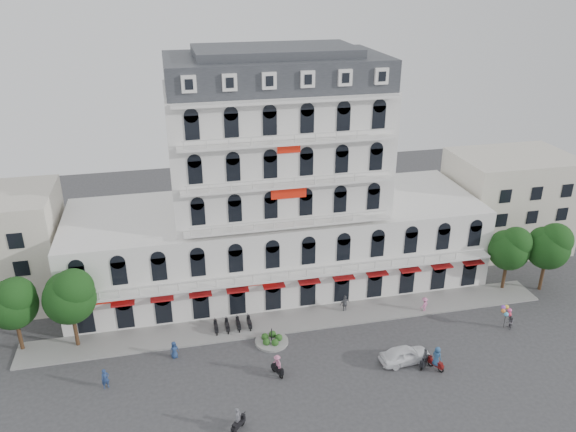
{
  "coord_description": "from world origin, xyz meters",
  "views": [
    {
      "loc": [
        -11.11,
        -37.35,
        32.88
      ],
      "look_at": [
        -0.5,
        10.0,
        11.28
      ],
      "focal_mm": 35.0,
      "sensor_mm": 36.0,
      "label": 1
    }
  ],
  "objects_px": {
    "rider_east": "(437,358)",
    "balloon_vendor": "(508,317)",
    "rider_center": "(277,365)",
    "rider_west": "(238,420)",
    "rider_northeast": "(425,358)",
    "parked_car": "(405,355)"
  },
  "relations": [
    {
      "from": "rider_east",
      "to": "rider_northeast",
      "type": "distance_m",
      "value": 1.04
    },
    {
      "from": "rider_northeast",
      "to": "balloon_vendor",
      "type": "xyz_separation_m",
      "value": [
        10.57,
        3.62,
        0.34
      ]
    },
    {
      "from": "rider_east",
      "to": "balloon_vendor",
      "type": "xyz_separation_m",
      "value": [
        9.69,
        4.13,
        0.1
      ]
    },
    {
      "from": "rider_west",
      "to": "balloon_vendor",
      "type": "height_order",
      "value": "balloon_vendor"
    },
    {
      "from": "parked_car",
      "to": "rider_center",
      "type": "height_order",
      "value": "rider_center"
    },
    {
      "from": "rider_east",
      "to": "rider_center",
      "type": "bearing_deg",
      "value": 52.58
    },
    {
      "from": "rider_east",
      "to": "rider_center",
      "type": "xyz_separation_m",
      "value": [
        -13.95,
        2.32,
        -0.1
      ]
    },
    {
      "from": "rider_west",
      "to": "balloon_vendor",
      "type": "distance_m",
      "value": 28.86
    },
    {
      "from": "rider_west",
      "to": "rider_east",
      "type": "xyz_separation_m",
      "value": [
        18.19,
        3.33,
        0.24
      ]
    },
    {
      "from": "parked_car",
      "to": "rider_west",
      "type": "distance_m",
      "value": 16.6
    },
    {
      "from": "parked_car",
      "to": "rider_east",
      "type": "distance_m",
      "value": 2.8
    },
    {
      "from": "rider_northeast",
      "to": "parked_car",
      "type": "bearing_deg",
      "value": -79.76
    },
    {
      "from": "parked_car",
      "to": "rider_east",
      "type": "height_order",
      "value": "rider_east"
    },
    {
      "from": "rider_west",
      "to": "rider_center",
      "type": "bearing_deg",
      "value": 6.47
    },
    {
      "from": "balloon_vendor",
      "to": "rider_center",
      "type": "bearing_deg",
      "value": -175.62
    },
    {
      "from": "parked_car",
      "to": "rider_northeast",
      "type": "distance_m",
      "value": 1.76
    },
    {
      "from": "rider_west",
      "to": "rider_northeast",
      "type": "bearing_deg",
      "value": -34.14
    },
    {
      "from": "parked_car",
      "to": "rider_east",
      "type": "relative_size",
      "value": 1.99
    },
    {
      "from": "rider_west",
      "to": "rider_northeast",
      "type": "height_order",
      "value": "rider_west"
    },
    {
      "from": "rider_east",
      "to": "rider_center",
      "type": "relative_size",
      "value": 1.12
    },
    {
      "from": "rider_east",
      "to": "balloon_vendor",
      "type": "distance_m",
      "value": 10.53
    },
    {
      "from": "rider_northeast",
      "to": "rider_center",
      "type": "xyz_separation_m",
      "value": [
        -13.07,
        1.81,
        0.15
      ]
    }
  ]
}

